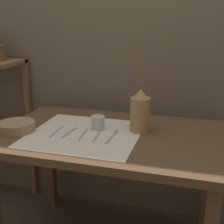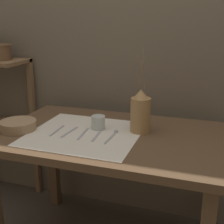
{
  "view_description": "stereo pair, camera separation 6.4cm",
  "coord_description": "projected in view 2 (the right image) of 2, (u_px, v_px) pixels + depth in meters",
  "views": [
    {
      "loc": [
        0.45,
        -1.5,
        1.35
      ],
      "look_at": [
        0.01,
        0.0,
        0.87
      ],
      "focal_mm": 50.0,
      "sensor_mm": 36.0,
      "label": 1
    },
    {
      "loc": [
        0.51,
        -1.48,
        1.35
      ],
      "look_at": [
        0.01,
        0.0,
        0.87
      ],
      "focal_mm": 50.0,
      "sensor_mm": 36.0,
      "label": 2
    }
  ],
  "objects": [
    {
      "name": "spoon_inner",
      "position": [
        100.0,
        132.0,
        1.68
      ],
      "size": [
        0.03,
        0.18,
        0.02
      ],
      "color": "#A8A8AD",
      "rests_on": "wooden_table"
    },
    {
      "name": "fork_outer",
      "position": [
        69.0,
        132.0,
        1.67
      ],
      "size": [
        0.03,
        0.16,
        0.0
      ],
      "color": "#A8A8AD",
      "rests_on": "wooden_table"
    },
    {
      "name": "spoon_outer",
      "position": [
        114.0,
        134.0,
        1.65
      ],
      "size": [
        0.02,
        0.18,
        0.02
      ],
      "color": "#A8A8AD",
      "rests_on": "wooden_table"
    },
    {
      "name": "wooden_bowl",
      "position": [
        18.0,
        125.0,
        1.71
      ],
      "size": [
        0.2,
        0.2,
        0.05
      ],
      "color": "#9E7F5B",
      "rests_on": "wooden_table"
    },
    {
      "name": "knife_center",
      "position": [
        57.0,
        131.0,
        1.7
      ],
      "size": [
        0.02,
        0.16,
        0.0
      ],
      "color": "#A8A8AD",
      "rests_on": "wooden_table"
    },
    {
      "name": "fork_inner",
      "position": [
        83.0,
        134.0,
        1.65
      ],
      "size": [
        0.03,
        0.16,
        0.0
      ],
      "color": "#A8A8AD",
      "rests_on": "wooden_table"
    },
    {
      "name": "linen_cloth",
      "position": [
        85.0,
        133.0,
        1.67
      ],
      "size": [
        0.58,
        0.55,
        0.0
      ],
      "color": "silver",
      "rests_on": "wooden_table"
    },
    {
      "name": "stone_wall_back",
      "position": [
        134.0,
        40.0,
        1.99
      ],
      "size": [
        7.0,
        0.06,
        2.4
      ],
      "color": "#6B5E4C",
      "rests_on": "ground_plane"
    },
    {
      "name": "pitcher_with_flowers",
      "position": [
        140.0,
        112.0,
        1.66
      ],
      "size": [
        0.11,
        0.11,
        0.45
      ],
      "color": "#A87F4C",
      "rests_on": "wooden_table"
    },
    {
      "name": "glass_tumbler_near",
      "position": [
        98.0,
        122.0,
        1.72
      ],
      "size": [
        0.07,
        0.07,
        0.08
      ],
      "color": "silver",
      "rests_on": "wooden_table"
    },
    {
      "name": "wooden_table",
      "position": [
        109.0,
        150.0,
        1.7
      ],
      "size": [
        1.2,
        0.77,
        0.75
      ],
      "color": "brown",
      "rests_on": "ground_plane"
    }
  ]
}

